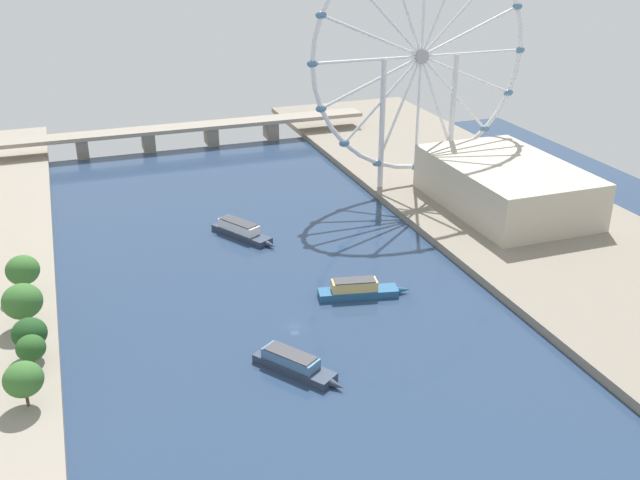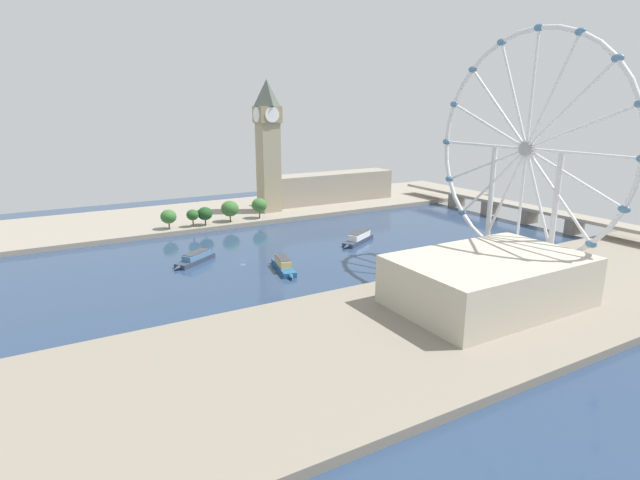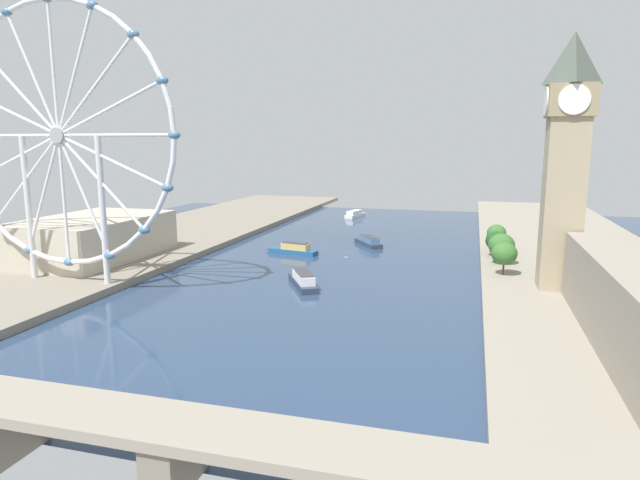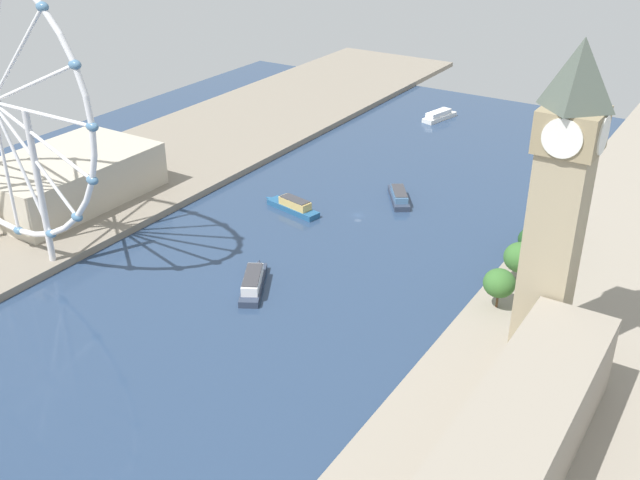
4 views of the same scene
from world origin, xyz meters
name	(u,v)px [view 4 (image 4 of 4)]	position (x,y,z in m)	size (l,w,h in m)	color
ground_plane	(358,215)	(0.00, 0.00, 0.00)	(397.02, 397.02, 0.00)	navy
riverbank_left	(638,285)	(-113.51, 0.00, 1.50)	(90.00, 520.00, 3.00)	gray
riverbank_right	(160,161)	(113.51, 0.00, 1.50)	(90.00, 520.00, 3.00)	gray
clock_tower	(559,202)	(-95.69, 58.90, 51.44)	(17.05, 17.05, 93.17)	tan
parliament_block	(510,455)	(-107.53, 119.20, 14.45)	(22.00, 104.59, 22.89)	gray
tree_row_embankment	(526,249)	(-76.48, 13.42, 11.42)	(12.51, 72.35, 14.09)	#513823
riverside_hall	(66,179)	(111.61, 58.62, 12.67)	(47.77, 73.98, 19.34)	#BCB29E
tour_boat_0	(440,115)	(25.12, -139.85, 2.27)	(12.04, 29.20, 5.29)	white
tour_boat_1	(399,196)	(-7.61, -23.11, 2.29)	(20.29, 26.53, 5.48)	#2D384C
tour_boat_2	(253,281)	(1.31, 72.12, 2.59)	(20.00, 30.45, 6.25)	#2D384C
tour_boat_3	(293,206)	(25.81, 11.25, 2.45)	(31.13, 11.54, 6.16)	#235684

